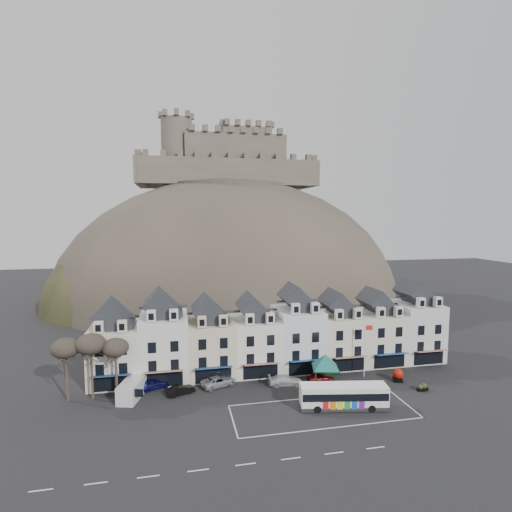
{
  "coord_description": "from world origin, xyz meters",
  "views": [
    {
      "loc": [
        -15.26,
        -42.32,
        23.66
      ],
      "look_at": [
        -1.6,
        24.0,
        16.78
      ],
      "focal_mm": 28.0,
      "sensor_mm": 36.0,
      "label": 1
    }
  ],
  "objects": [
    {
      "name": "tree_left_near",
      "position": [
        -23.0,
        10.5,
        6.55
      ],
      "size": [
        3.43,
        3.43,
        7.84
      ],
      "color": "#3B3325",
      "rests_on": "ground"
    },
    {
      "name": "car_maroon",
      "position": [
        4.8,
        9.5,
        0.66
      ],
      "size": [
        3.91,
        1.62,
        1.32
      ],
      "primitive_type": "imported",
      "rotation": [
        0.0,
        0.0,
        1.56
      ],
      "color": "#60050B",
      "rests_on": "ground"
    },
    {
      "name": "flagpole",
      "position": [
        11.88,
        9.99,
        4.56
      ],
      "size": [
        1.15,
        0.22,
        7.99
      ],
      "rotation": [
        0.0,
        0.0,
        -0.13
      ],
      "color": "silver",
      "rests_on": "ground"
    },
    {
      "name": "car_silver",
      "position": [
        -9.6,
        11.1,
        0.69
      ],
      "size": [
        5.42,
        3.98,
        1.39
      ],
      "primitive_type": "imported",
      "rotation": [
        0.0,
        0.0,
        1.96
      ],
      "color": "#9EA1A5",
      "rests_on": "ground"
    },
    {
      "name": "planter_east",
      "position": [
        17.54,
        3.97,
        0.49
      ],
      "size": [
        1.05,
        0.71,
        1.02
      ],
      "rotation": [
        0.0,
        0.0,
        0.08
      ],
      "color": "black",
      "rests_on": "ground"
    },
    {
      "name": "car_navy",
      "position": [
        -18.42,
        12.0,
        0.78
      ],
      "size": [
        4.92,
        3.4,
        1.56
      ],
      "primitive_type": "imported",
      "rotation": [
        0.0,
        0.0,
        1.95
      ],
      "color": "#0C0C3F",
      "rests_on": "ground"
    },
    {
      "name": "castle",
      "position": [
        0.51,
        75.93,
        40.19
      ],
      "size": [
        50.2,
        22.2,
        22.0
      ],
      "color": "brown",
      "rests_on": "ground"
    },
    {
      "name": "car_black",
      "position": [
        -14.8,
        9.5,
        0.62
      ],
      "size": [
        3.96,
        2.64,
        1.23
      ],
      "primitive_type": "imported",
      "rotation": [
        0.0,
        0.0,
        1.96
      ],
      "color": "black",
      "rests_on": "ground"
    },
    {
      "name": "tree_left_far",
      "position": [
        -29.0,
        10.5,
        6.9
      ],
      "size": [
        3.61,
        3.61,
        8.24
      ],
      "color": "#3B3325",
      "rests_on": "ground"
    },
    {
      "name": "car_charcoal",
      "position": [
        6.52,
        12.0,
        0.71
      ],
      "size": [
        4.38,
        1.77,
        1.41
      ],
      "primitive_type": "imported",
      "rotation": [
        0.0,
        0.0,
        1.64
      ],
      "color": "black",
      "rests_on": "ground"
    },
    {
      "name": "white_van",
      "position": [
        -21.06,
        9.67,
        1.17
      ],
      "size": [
        3.52,
        5.54,
        2.34
      ],
      "rotation": [
        0.0,
        0.0,
        -0.27
      ],
      "color": "silver",
      "rests_on": "ground"
    },
    {
      "name": "castle_hill",
      "position": [
        1.25,
        68.95,
        0.11
      ],
      "size": [
        100.0,
        76.0,
        68.0
      ],
      "color": "#3E3830",
      "rests_on": "ground"
    },
    {
      "name": "coach_bay_markings",
      "position": [
        2.0,
        1.25,
        0.0
      ],
      "size": [
        22.0,
        7.5,
        0.01
      ],
      "primitive_type": "cube",
      "color": "silver",
      "rests_on": "ground"
    },
    {
      "name": "red_buoy",
      "position": [
        15.8,
        7.53,
        0.94
      ],
      "size": [
        1.64,
        1.64,
        1.84
      ],
      "rotation": [
        0.0,
        0.0,
        -0.41
      ],
      "color": "black",
      "rests_on": "ground"
    },
    {
      "name": "bus",
      "position": [
        4.77,
        1.58,
        1.66
      ],
      "size": [
        10.93,
        4.29,
        3.01
      ],
      "rotation": [
        0.0,
        0.0,
        -0.17
      ],
      "color": "#262628",
      "rests_on": "ground"
    },
    {
      "name": "car_white",
      "position": [
        -0.4,
        9.5,
        0.69
      ],
      "size": [
        4.91,
        2.39,
        1.38
      ],
      "primitive_type": "imported",
      "rotation": [
        0.0,
        0.0,
        1.47
      ],
      "color": "silver",
      "rests_on": "ground"
    },
    {
      "name": "townhouse_terrace",
      "position": [
        0.15,
        15.97,
        5.3
      ],
      "size": [
        54.4,
        9.35,
        11.8
      ],
      "color": "silver",
      "rests_on": "ground"
    },
    {
      "name": "tree_left_mid",
      "position": [
        -26.0,
        10.5,
        7.24
      ],
      "size": [
        3.78,
        3.78,
        8.64
      ],
      "color": "#3B3325",
      "rests_on": "ground"
    },
    {
      "name": "planter_west",
      "position": [
        17.0,
        3.93,
        0.43
      ],
      "size": [
        0.97,
        0.64,
        0.89
      ],
      "rotation": [
        0.0,
        0.0,
        -0.24
      ],
      "color": "black",
      "rests_on": "ground"
    },
    {
      "name": "ground",
      "position": [
        0.0,
        0.0,
        0.0
      ],
      "size": [
        300.0,
        300.0,
        0.0
      ],
      "primitive_type": "plane",
      "color": "black",
      "rests_on": "ground"
    },
    {
      "name": "bus_shelter",
      "position": [
        5.0,
        8.25,
        3.47
      ],
      "size": [
        6.84,
        6.84,
        4.47
      ],
      "rotation": [
        0.0,
        0.0,
        -0.25
      ],
      "color": "black",
      "rests_on": "ground"
    }
  ]
}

